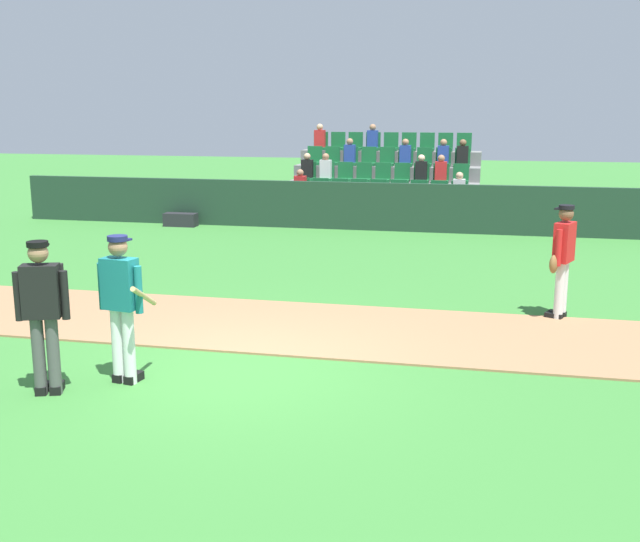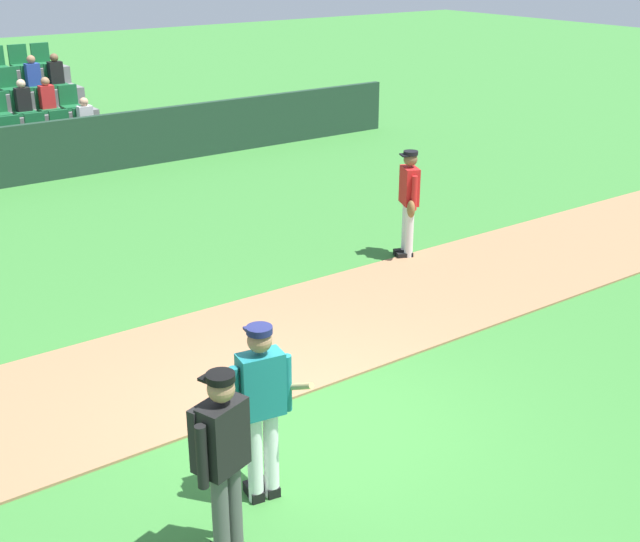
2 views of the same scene
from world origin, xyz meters
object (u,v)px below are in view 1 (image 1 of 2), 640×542
Objects in this scene: umpire_home_plate at (43,308)px; runner_red_jersey at (563,258)px; equipment_bag at (181,220)px; batter_teal_jersey at (122,303)px.

runner_red_jersey is (5.92, 4.49, -0.04)m from umpire_home_plate.
runner_red_jersey is 12.02m from equipment_bag.
batter_teal_jersey is at bearing -70.37° from equipment_bag.
equipment_bag is (-9.34, 7.53, -0.78)m from runner_red_jersey.
umpire_home_plate and runner_red_jersey have the same top height.
batter_teal_jersey is 12.25m from equipment_bag.
umpire_home_plate is 12.53m from equipment_bag.
equipment_bag is at bearing 141.10° from runner_red_jersey.
runner_red_jersey is at bearing 37.25° from batter_teal_jersey.
runner_red_jersey is at bearing 37.18° from umpire_home_plate.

